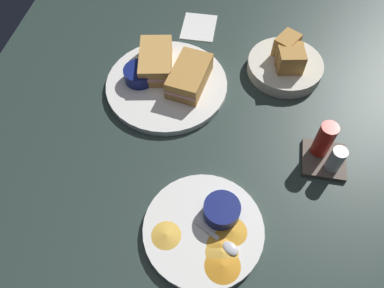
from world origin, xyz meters
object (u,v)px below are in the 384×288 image
at_px(bread_basket_rear, 286,63).
at_px(condiment_caddy, 327,151).
at_px(plate_chips_companion, 203,230).
at_px(ramekin_light_gravy, 222,210).
at_px(ramekin_dark_sauce, 139,74).
at_px(spoon_by_dark_ramekin, 164,79).
at_px(sandwich_half_near, 190,76).
at_px(spoon_by_gravy_ramekin, 225,244).
at_px(sandwich_half_far, 156,61).
at_px(plate_sandwich_main, 167,85).

relative_size(bread_basket_rear, condiment_caddy, 1.94).
distance_m(plate_chips_companion, ramekin_light_gravy, 0.05).
bearing_deg(ramekin_dark_sauce, condiment_caddy, 71.82).
relative_size(ramekin_light_gravy, bread_basket_rear, 0.38).
height_order(bread_basket_rear, condiment_caddy, condiment_caddy).
bearing_deg(spoon_by_dark_ramekin, sandwich_half_near, 90.02).
bearing_deg(spoon_by_gravy_ramekin, spoon_by_dark_ramekin, -152.55).
xyz_separation_m(ramekin_light_gravy, bread_basket_rear, (-0.41, 0.10, -0.01)).
xyz_separation_m(spoon_by_dark_ramekin, condiment_caddy, (0.15, 0.38, 0.01)).
bearing_deg(ramekin_light_gravy, bread_basket_rear, 165.85).
height_order(ramekin_dark_sauce, spoon_by_dark_ramekin, ramekin_dark_sauce).
bearing_deg(spoon_by_dark_ramekin, plate_chips_companion, 23.52).
xyz_separation_m(sandwich_half_far, spoon_by_dark_ramekin, (0.03, 0.03, -0.02)).
bearing_deg(ramekin_light_gravy, sandwich_half_near, -159.58).
bearing_deg(ramekin_light_gravy, plate_sandwich_main, -150.80).
bearing_deg(plate_chips_companion, spoon_by_gravy_ramekin, 60.31).
height_order(sandwich_half_far, spoon_by_gravy_ramekin, sandwich_half_far).
height_order(spoon_by_dark_ramekin, condiment_caddy, condiment_caddy).
height_order(plate_chips_companion, ramekin_light_gravy, ramekin_light_gravy).
distance_m(sandwich_half_far, spoon_by_gravy_ramekin, 0.47).
relative_size(sandwich_half_far, condiment_caddy, 1.51).
distance_m(sandwich_half_near, spoon_by_gravy_ramekin, 0.40).
relative_size(plate_sandwich_main, sandwich_half_near, 2.05).
relative_size(sandwich_half_far, ramekin_dark_sauce, 1.95).
bearing_deg(plate_sandwich_main, spoon_by_dark_ramekin, -134.07).
height_order(plate_sandwich_main, bread_basket_rear, bread_basket_rear).
relative_size(sandwich_half_far, spoon_by_dark_ramekin, 1.44).
bearing_deg(plate_sandwich_main, ramekin_light_gravy, 29.20).
height_order(plate_chips_companion, condiment_caddy, condiment_caddy).
distance_m(spoon_by_dark_ramekin, condiment_caddy, 0.41).
bearing_deg(bread_basket_rear, ramekin_dark_sauce, -72.99).
bearing_deg(sandwich_half_near, spoon_by_dark_ramekin, -89.98).
relative_size(plate_sandwich_main, spoon_by_dark_ramekin, 2.92).
bearing_deg(condiment_caddy, bread_basket_rear, -159.84).
bearing_deg(sandwich_half_far, spoon_by_dark_ramekin, 36.75).
bearing_deg(spoon_by_gravy_ramekin, sandwich_half_near, -160.65).
relative_size(sandwich_half_far, bread_basket_rear, 0.78).
bearing_deg(plate_chips_companion, condiment_caddy, 131.99).
relative_size(sandwich_half_near, plate_chips_companion, 0.62).
distance_m(plate_chips_companion, condiment_caddy, 0.30).
xyz_separation_m(plate_chips_companion, spoon_by_gravy_ramekin, (0.02, 0.04, 0.01)).
height_order(plate_sandwich_main, ramekin_light_gravy, ramekin_light_gravy).
distance_m(ramekin_dark_sauce, bread_basket_rear, 0.36).
relative_size(spoon_by_dark_ramekin, bread_basket_rear, 0.54).
bearing_deg(sandwich_half_near, condiment_caddy, 64.36).
bearing_deg(condiment_caddy, ramekin_light_gravy, -49.42).
bearing_deg(ramekin_dark_sauce, spoon_by_dark_ramekin, 98.10).
relative_size(sandwich_half_far, spoon_by_gravy_ramekin, 1.54).
relative_size(spoon_by_dark_ramekin, spoon_by_gravy_ramekin, 1.07).
bearing_deg(sandwich_half_near, plate_sandwich_main, -81.26).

